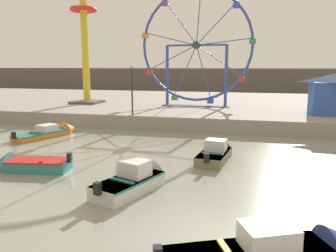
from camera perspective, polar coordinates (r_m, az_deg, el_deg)
ground_plane at (r=10.14m, az=6.80°, el=-18.31°), size 240.00×240.00×0.00m
quay_promenade at (r=36.82m, az=12.23°, el=3.24°), size 110.00×25.29×1.08m
distant_town_skyline at (r=64.98m, az=13.09°, el=7.57°), size 140.00×3.00×4.40m
motorboat_olive_wood at (r=17.99m, az=8.27°, el=-4.41°), size 1.73×4.00×1.45m
motorboat_pale_grey at (r=13.68m, az=-5.02°, el=-8.87°), size 2.54×4.12×1.54m
motorboat_teal_painted at (r=17.14m, az=-22.88°, el=-5.99°), size 3.83×1.83×1.19m
motorboat_navy_blue at (r=9.50m, az=19.21°, el=-19.07°), size 5.45×3.40×1.36m
motorboat_orange_hull at (r=25.01m, az=-18.92°, el=-0.92°), size 2.91×5.05×1.27m
ferris_wheel_blue_frame at (r=31.76m, az=4.85°, el=13.12°), size 10.44×1.20×10.77m
drop_tower_yellow_tower at (r=35.40m, az=-13.96°, el=14.27°), size 2.80×2.80×13.34m
promenade_lamp_near at (r=25.92m, az=-6.15°, el=7.45°), size 0.32×0.32×3.89m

